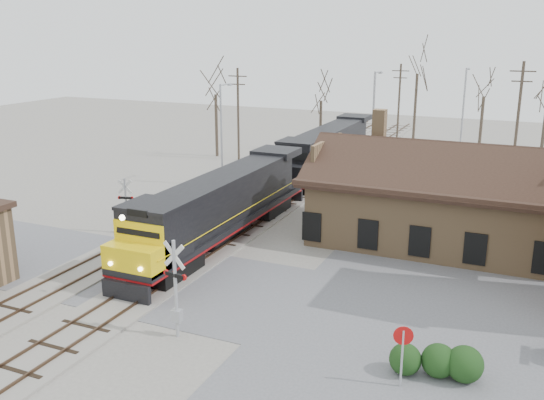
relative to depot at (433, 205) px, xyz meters
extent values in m
plane|color=gray|center=(-11.99, -12.00, -2.41)|extent=(140.00, 140.00, 0.00)
cube|color=#59595D|center=(-11.99, -12.00, -2.39)|extent=(60.00, 9.00, 0.03)
cube|color=#59595D|center=(6.01, -8.00, -2.39)|extent=(22.00, 26.00, 0.03)
cube|color=gray|center=(-11.99, 3.00, -2.35)|extent=(3.40, 90.00, 0.12)
cube|color=#473323|center=(-12.71, 3.00, -2.24)|extent=(0.08, 90.00, 0.14)
cube|color=#473323|center=(-11.27, 3.00, -2.24)|extent=(0.08, 90.00, 0.14)
cube|color=gray|center=(-16.49, 3.00, -2.35)|extent=(3.40, 90.00, 0.12)
cube|color=#473323|center=(-17.21, 3.00, -2.24)|extent=(0.08, 90.00, 0.14)
cube|color=#473323|center=(-15.77, 3.00, -2.24)|extent=(0.08, 90.00, 0.14)
cube|color=#98754E|center=(0.01, 0.00, -0.41)|extent=(14.00, 8.00, 4.00)
cube|color=black|center=(0.01, 0.00, 1.69)|extent=(15.20, 9.20, 0.30)
cube|color=black|center=(0.01, -2.30, 2.69)|extent=(15.00, 4.71, 2.66)
cube|color=black|center=(0.01, 2.30, 2.69)|extent=(15.00, 4.71, 2.66)
cube|color=#98754E|center=(-3.99, 1.50, 4.39)|extent=(0.80, 0.80, 2.20)
cube|color=black|center=(-11.99, -11.52, -1.87)|extent=(2.44, 3.91, 0.98)
cube|color=black|center=(-11.99, 1.18, -1.87)|extent=(2.44, 3.91, 0.98)
cube|color=black|center=(-11.99, -5.17, -1.09)|extent=(2.93, 19.54, 0.34)
cube|color=maroon|center=(-11.99, -5.17, -1.30)|extent=(2.95, 19.54, 0.12)
cube|color=black|center=(-11.99, -3.95, 0.43)|extent=(2.54, 14.17, 2.74)
cube|color=black|center=(-11.99, -12.40, 0.43)|extent=(2.93, 2.74, 2.74)
cube|color=yellow|center=(-11.99, -14.06, -0.40)|extent=(2.93, 1.76, 1.37)
cube|color=black|center=(-11.99, -15.04, -1.87)|extent=(2.74, 0.25, 0.98)
cylinder|color=#FFF2CC|center=(-11.99, -14.96, 1.89)|extent=(0.27, 0.10, 0.27)
cube|color=black|center=(-11.99, 8.52, -1.87)|extent=(2.44, 3.91, 0.98)
cube|color=black|center=(-11.99, 21.22, -1.87)|extent=(2.44, 3.91, 0.98)
cube|color=black|center=(-11.99, 14.87, -1.09)|extent=(2.93, 19.54, 0.34)
cube|color=maroon|center=(-11.99, 14.87, -1.30)|extent=(2.95, 19.54, 0.12)
cube|color=black|center=(-11.99, 16.09, 0.43)|extent=(2.54, 14.17, 2.74)
cube|color=black|center=(-11.99, 7.64, 0.43)|extent=(2.93, 2.74, 2.74)
cube|color=black|center=(-11.99, 5.98, -0.40)|extent=(2.93, 1.76, 1.37)
cube|color=black|center=(-11.99, 5.00, -1.87)|extent=(2.74, 0.25, 0.98)
cylinder|color=#A5A8AD|center=(-7.85, -16.95, -0.20)|extent=(0.15, 0.15, 4.41)
cube|color=silver|center=(-7.85, -16.95, 1.34)|extent=(1.14, 0.22, 1.15)
cube|color=silver|center=(-7.85, -16.95, 1.34)|extent=(1.14, 0.22, 1.15)
cube|color=black|center=(-7.85, -16.95, 0.46)|extent=(1.00, 0.31, 0.17)
cylinder|color=#B20C0C|center=(-8.34, -16.87, 0.46)|extent=(0.27, 0.12, 0.26)
cylinder|color=#B20C0C|center=(-7.36, -17.03, 0.46)|extent=(0.27, 0.12, 0.26)
cube|color=#A5A8AD|center=(-7.85, -16.95, -1.42)|extent=(0.44, 0.33, 0.55)
cylinder|color=#A5A8AD|center=(-18.35, -6.49, -0.55)|extent=(0.13, 0.13, 3.71)
cube|color=silver|center=(-18.35, -6.49, 0.74)|extent=(0.95, 0.29, 0.97)
cube|color=silver|center=(-18.35, -6.49, 0.74)|extent=(0.95, 0.29, 0.97)
cube|color=black|center=(-18.35, -6.49, 0.00)|extent=(0.84, 0.36, 0.14)
cylinder|color=#B20C0C|center=(-17.95, -6.38, 0.00)|extent=(0.24, 0.14, 0.22)
cylinder|color=#B20C0C|center=(-18.76, -6.60, 0.00)|extent=(0.24, 0.14, 0.22)
cube|color=#A5A8AD|center=(-18.35, -6.49, -1.57)|extent=(0.37, 0.28, 0.46)
cylinder|color=#A5A8AD|center=(1.82, -16.88, -1.24)|extent=(0.08, 0.08, 2.33)
cylinder|color=#B20C0C|center=(1.82, -16.88, -0.29)|extent=(0.72, 0.26, 0.74)
sphere|color=black|center=(1.76, -15.90, -1.79)|extent=(1.24, 1.24, 1.24)
sphere|color=black|center=(2.96, -15.56, -1.74)|extent=(1.33, 1.33, 1.33)
sphere|color=black|center=(3.91, -15.50, -1.70)|extent=(1.41, 1.41, 1.41)
cylinder|color=#A5A8AD|center=(-18.77, 7.19, 1.87)|extent=(0.18, 0.18, 8.56)
cylinder|color=#A5A8AD|center=(-18.77, 8.09, 6.05)|extent=(0.12, 1.80, 0.12)
cube|color=#A5A8AD|center=(-18.77, 8.89, 5.95)|extent=(0.25, 0.50, 0.12)
cylinder|color=#A5A8AD|center=(-6.33, 8.85, 2.49)|extent=(0.18, 0.18, 9.80)
cylinder|color=#A5A8AD|center=(-6.33, 9.75, 7.29)|extent=(0.12, 1.80, 0.12)
cube|color=#A5A8AD|center=(-6.33, 10.55, 7.19)|extent=(0.25, 0.50, 0.12)
cylinder|color=#A5A8AD|center=(-1.34, 23.10, 2.30)|extent=(0.18, 0.18, 9.41)
cylinder|color=#A5A8AD|center=(-1.34, 24.00, 6.91)|extent=(0.12, 1.80, 0.12)
cube|color=#A5A8AD|center=(-1.34, 24.80, 6.81)|extent=(0.25, 0.50, 0.12)
cylinder|color=#382D23|center=(-22.41, 17.42, 2.20)|extent=(0.24, 0.24, 9.22)
cube|color=#382D23|center=(-22.41, 17.42, 6.01)|extent=(2.00, 0.10, 0.10)
cube|color=#382D23|center=(-22.41, 17.42, 5.21)|extent=(1.60, 0.10, 0.10)
cylinder|color=#382D23|center=(-9.98, 34.61, 2.12)|extent=(0.24, 0.24, 9.06)
cube|color=#382D23|center=(-9.98, 34.61, 5.86)|extent=(2.00, 0.10, 0.10)
cube|color=#382D23|center=(-9.98, 34.61, 5.06)|extent=(1.60, 0.10, 0.10)
cylinder|color=#382D23|center=(3.78, 16.51, 2.81)|extent=(0.24, 0.24, 10.43)
cube|color=#382D23|center=(3.78, 16.51, 7.22)|extent=(2.00, 0.10, 0.10)
cube|color=#382D23|center=(3.78, 16.51, 6.42)|extent=(1.60, 0.10, 0.10)
cylinder|color=#382D23|center=(-25.31, 18.06, 0.82)|extent=(0.32, 0.32, 6.45)
cylinder|color=#382D23|center=(-16.49, 25.56, 0.32)|extent=(0.32, 0.32, 5.44)
cylinder|color=#382D23|center=(-8.18, 35.31, 1.56)|extent=(0.32, 0.32, 7.94)
cylinder|color=#382D23|center=(-0.20, 30.30, 0.66)|extent=(0.32, 0.32, 6.14)
cylinder|color=#382D23|center=(5.88, 25.77, 0.38)|extent=(0.32, 0.32, 5.57)
camera|label=1|loc=(5.52, -36.91, 10.39)|focal=40.00mm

